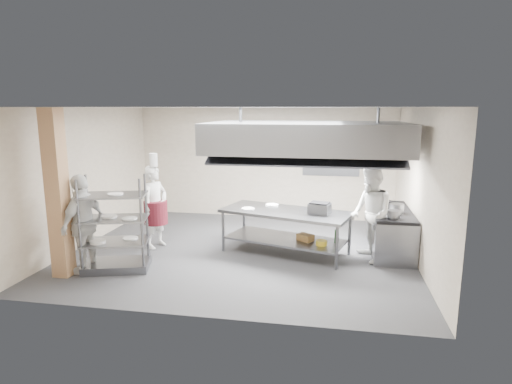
% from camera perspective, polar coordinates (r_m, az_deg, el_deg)
% --- Properties ---
extents(floor, '(7.00, 7.00, 0.00)m').
position_cam_1_polar(floor, '(9.21, -1.85, -7.80)').
color(floor, '#2D2D2F').
rests_on(floor, ground).
extents(ceiling, '(7.00, 7.00, 0.00)m').
position_cam_1_polar(ceiling, '(8.71, -1.97, 11.21)').
color(ceiling, silver).
rests_on(ceiling, wall_back).
extents(wall_back, '(7.00, 0.00, 7.00)m').
position_cam_1_polar(wall_back, '(11.75, 1.13, 3.86)').
color(wall_back, tan).
rests_on(wall_back, ground).
extents(wall_left, '(0.00, 6.00, 6.00)m').
position_cam_1_polar(wall_left, '(10.15, -21.63, 1.92)').
color(wall_left, tan).
rests_on(wall_left, ground).
extents(wall_right, '(0.00, 6.00, 6.00)m').
position_cam_1_polar(wall_right, '(8.81, 20.96, 0.67)').
color(wall_right, tan).
rests_on(wall_right, ground).
extents(column, '(0.30, 0.30, 3.00)m').
position_cam_1_polar(column, '(8.26, -24.93, -0.28)').
color(column, tan).
rests_on(column, floor).
extents(exhaust_hood, '(4.00, 2.50, 0.60)m').
position_cam_1_polar(exhaust_hood, '(8.95, 6.83, 7.29)').
color(exhaust_hood, gray).
rests_on(exhaust_hood, ceiling).
extents(hood_strip_a, '(1.60, 0.12, 0.04)m').
position_cam_1_polar(hood_strip_a, '(9.08, 1.08, 5.39)').
color(hood_strip_a, white).
rests_on(hood_strip_a, exhaust_hood).
extents(hood_strip_b, '(1.60, 0.12, 0.04)m').
position_cam_1_polar(hood_strip_b, '(8.97, 12.55, 5.07)').
color(hood_strip_b, white).
rests_on(hood_strip_b, exhaust_hood).
extents(wall_shelf, '(1.50, 0.28, 0.04)m').
position_cam_1_polar(wall_shelf, '(11.45, 9.95, 3.50)').
color(wall_shelf, gray).
rests_on(wall_shelf, wall_back).
extents(island, '(2.82, 1.79, 0.91)m').
position_cam_1_polar(island, '(8.95, 3.94, -5.33)').
color(island, gray).
rests_on(island, floor).
extents(island_worktop, '(2.82, 1.79, 0.06)m').
position_cam_1_polar(island_worktop, '(8.84, 3.98, -2.69)').
color(island_worktop, gray).
rests_on(island_worktop, island).
extents(island_undershelf, '(2.59, 1.63, 0.04)m').
position_cam_1_polar(island_undershelf, '(8.99, 3.93, -6.28)').
color(island_undershelf, slate).
rests_on(island_undershelf, island).
extents(pass_rack, '(1.32, 0.98, 1.77)m').
position_cam_1_polar(pass_rack, '(8.33, -18.35, -4.05)').
color(pass_rack, gray).
rests_on(pass_rack, floor).
extents(cooking_range, '(0.80, 2.00, 0.84)m').
position_cam_1_polar(cooking_range, '(9.46, 17.45, -5.14)').
color(cooking_range, slate).
rests_on(cooking_range, floor).
extents(range_top, '(0.78, 1.96, 0.06)m').
position_cam_1_polar(range_top, '(9.35, 17.61, -2.49)').
color(range_top, black).
rests_on(range_top, cooking_range).
extents(chef_head, '(0.62, 0.76, 1.78)m').
position_cam_1_polar(chef_head, '(9.48, -13.28, -1.94)').
color(chef_head, white).
rests_on(chef_head, floor).
extents(chef_line, '(0.94, 1.08, 1.89)m').
position_cam_1_polar(chef_line, '(8.66, 15.02, -2.88)').
color(chef_line, white).
rests_on(chef_line, floor).
extents(chef_plating, '(0.58, 1.12, 1.83)m').
position_cam_1_polar(chef_plating, '(8.41, -22.01, -3.95)').
color(chef_plating, silver).
rests_on(chef_plating, floor).
extents(griddle, '(0.48, 0.42, 0.20)m').
position_cam_1_polar(griddle, '(8.66, 8.47, -2.18)').
color(griddle, slate).
rests_on(griddle, island_worktop).
extents(wicker_basket, '(0.38, 0.35, 0.14)m').
position_cam_1_polar(wicker_basket, '(8.84, 6.60, -6.04)').
color(wicker_basket, brown).
rests_on(wicker_basket, island_undershelf).
extents(stockpot, '(0.28, 0.28, 0.20)m').
position_cam_1_polar(stockpot, '(9.05, 18.24, -2.13)').
color(stockpot, slate).
rests_on(stockpot, range_top).
extents(plate_stack, '(0.28, 0.28, 0.05)m').
position_cam_1_polar(plate_stack, '(8.42, -18.22, -6.14)').
color(plate_stack, white).
rests_on(plate_stack, pass_rack).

